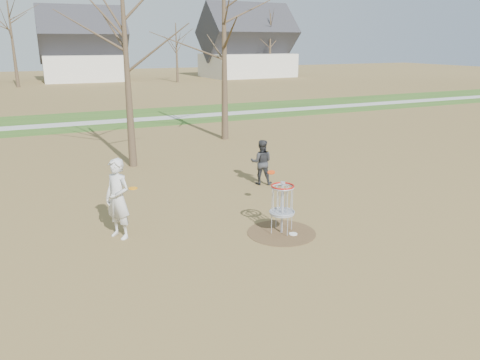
# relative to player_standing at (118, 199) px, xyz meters

# --- Properties ---
(ground) EXTENTS (160.00, 160.00, 0.00)m
(ground) POSITION_rel_player_standing_xyz_m (3.87, -1.49, -1.03)
(ground) COLOR brown
(ground) RESTS_ON ground
(green_band) EXTENTS (160.00, 8.00, 0.01)m
(green_band) POSITION_rel_player_standing_xyz_m (3.87, 19.51, -1.02)
(green_band) COLOR #2D5119
(green_band) RESTS_ON ground
(footpath) EXTENTS (160.00, 1.50, 0.01)m
(footpath) POSITION_rel_player_standing_xyz_m (3.87, 18.51, -1.01)
(footpath) COLOR #9E9E99
(footpath) RESTS_ON green_band
(dirt_circle) EXTENTS (1.80, 1.80, 0.01)m
(dirt_circle) POSITION_rel_player_standing_xyz_m (3.87, -1.49, -1.02)
(dirt_circle) COLOR #47331E
(dirt_circle) RESTS_ON ground
(player_standing) EXTENTS (0.82, 0.90, 2.06)m
(player_standing) POSITION_rel_player_standing_xyz_m (0.00, 0.00, 0.00)
(player_standing) COLOR silver
(player_standing) RESTS_ON ground
(player_throwing) EXTENTS (0.95, 0.88, 1.57)m
(player_throwing) POSITION_rel_player_standing_xyz_m (5.41, 2.65, -0.24)
(player_throwing) COLOR #2D2E32
(player_throwing) RESTS_ON ground
(disc_grounded) EXTENTS (0.22, 0.22, 0.02)m
(disc_grounded) POSITION_rel_player_standing_xyz_m (4.08, -1.72, -1.01)
(disc_grounded) COLOR white
(disc_grounded) RESTS_ON dirt_circle
(discs_in_play) EXTENTS (4.39, 0.70, 0.26)m
(discs_in_play) POSITION_rel_player_standing_xyz_m (2.55, 0.10, 0.17)
(discs_in_play) COLOR #DD3C0B
(discs_in_play) RESTS_ON ground
(disc_golf_basket) EXTENTS (0.64, 0.64, 1.35)m
(disc_golf_basket) POSITION_rel_player_standing_xyz_m (3.87, -1.49, -0.11)
(disc_golf_basket) COLOR #9EA3AD
(disc_golf_basket) RESTS_ON ground
(bare_trees) EXTENTS (52.62, 44.98, 9.00)m
(bare_trees) POSITION_rel_player_standing_xyz_m (5.65, 34.30, 4.32)
(bare_trees) COLOR #382B1E
(bare_trees) RESTS_ON ground
(houses_row) EXTENTS (56.51, 10.01, 7.26)m
(houses_row) POSITION_rel_player_standing_xyz_m (8.19, 51.07, 2.50)
(houses_row) COLOR silver
(houses_row) RESTS_ON ground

